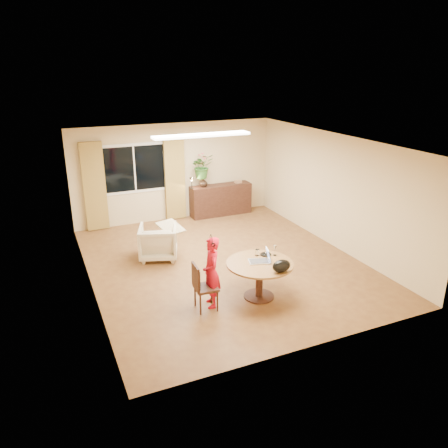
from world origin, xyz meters
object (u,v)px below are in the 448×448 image
object	(u,v)px
dining_chair	(206,286)
armchair	(158,242)
sideboard	(221,200)
child	(211,272)
dining_table	(260,270)

from	to	relation	value
dining_chair	armchair	distance (m)	2.43
armchair	sideboard	bearing A→B (deg)	-119.22
dining_chair	sideboard	distance (m)	5.12
child	armchair	size ratio (longest dim) A/B	1.56
dining_chair	dining_table	bearing A→B (deg)	2.43
child	sideboard	xyz separation A→B (m)	(2.12, 4.52, -0.21)
child	armchair	bearing A→B (deg)	-162.99
dining_chair	child	size ratio (longest dim) A/B	0.67
dining_table	child	size ratio (longest dim) A/B	0.94
armchair	dining_table	bearing A→B (deg)	135.27
dining_table	dining_chair	bearing A→B (deg)	179.54
dining_chair	child	world-z (taller)	child
dining_table	dining_chair	xyz separation A→B (m)	(-1.04, 0.01, -0.11)
dining_chair	armchair	size ratio (longest dim) A/B	1.06
dining_chair	armchair	xyz separation A→B (m)	(-0.17, 2.43, -0.06)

